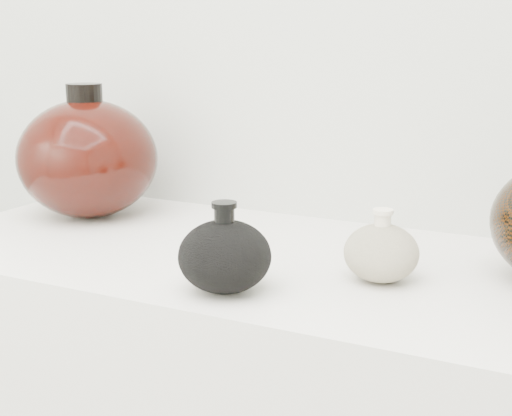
% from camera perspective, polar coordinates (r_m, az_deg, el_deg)
% --- Properties ---
extents(black_gourd_vase, '(0.16, 0.16, 0.12)m').
position_cam_1_polar(black_gourd_vase, '(0.92, -2.52, -3.82)').
color(black_gourd_vase, black).
rests_on(black_gourd_vase, display_counter).
extents(cream_gourd_vase, '(0.13, 0.13, 0.10)m').
position_cam_1_polar(cream_gourd_vase, '(0.98, 9.99, -3.50)').
color(cream_gourd_vase, '#BDAA93').
rests_on(cream_gourd_vase, display_counter).
extents(left_round_pot, '(0.29, 0.29, 0.24)m').
position_cam_1_polar(left_round_pot, '(1.34, -13.31, 3.91)').
color(left_round_pot, black).
rests_on(left_round_pot, display_counter).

